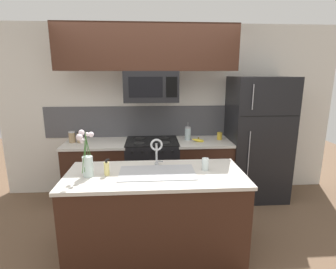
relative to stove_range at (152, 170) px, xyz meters
name	(u,v)px	position (x,y,z in m)	size (l,w,h in m)	color
ground_plane	(154,233)	(0.00, -0.90, -0.46)	(10.00, 10.00, 0.00)	brown
rear_partition	(170,111)	(0.30, 0.38, 0.84)	(5.20, 0.10, 2.60)	silver
splash_band	(152,121)	(0.00, 0.32, 0.69)	(3.28, 0.01, 0.48)	#4C4C51
back_counter_left	(98,172)	(-0.81, 0.00, -0.01)	(0.90, 0.65, 0.91)	#381E14
back_counter_right	(203,169)	(0.77, 0.00, -0.01)	(0.81, 0.65, 0.91)	#381E14
stove_range	(152,170)	(0.00, 0.00, 0.00)	(0.76, 0.64, 0.93)	black
microwave	(151,86)	(0.00, -0.02, 1.24)	(0.74, 0.40, 0.42)	black
upper_cabinet_band	(147,48)	(-0.05, -0.05, 1.75)	(2.41, 0.34, 0.60)	#381E14
refrigerator	(257,139)	(1.58, 0.02, 0.46)	(0.86, 0.74, 1.84)	black
storage_jar_tall	(72,137)	(-1.15, 0.03, 0.53)	(0.09, 0.09, 0.16)	#997F5B
storage_jar_medium	(80,137)	(-1.04, 0.01, 0.53)	(0.09, 0.09, 0.16)	#997F5B
banana_bunch	(198,140)	(0.68, -0.06, 0.47)	(0.19, 0.12, 0.08)	yellow
french_press	(188,133)	(0.54, 0.06, 0.55)	(0.09, 0.09, 0.27)	silver
coffee_tin	(220,136)	(1.02, 0.05, 0.50)	(0.08, 0.08, 0.11)	gold
island_counter	(156,214)	(0.02, -1.25, -0.01)	(1.79, 0.79, 0.91)	#381E14
kitchen_sink	(157,179)	(0.04, -1.25, 0.38)	(0.76, 0.42, 0.16)	#ADAFB5
sink_faucet	(157,148)	(0.04, -1.04, 0.65)	(0.14, 0.14, 0.31)	#B7BABF
dish_soap_bottle	(107,168)	(-0.45, -1.27, 0.52)	(0.06, 0.05, 0.16)	#DBCC75
drinking_glass	(205,164)	(0.54, -1.20, 0.51)	(0.07, 0.07, 0.13)	silver
flower_vase	(87,161)	(-0.63, -1.29, 0.61)	(0.12, 0.22, 0.47)	silver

